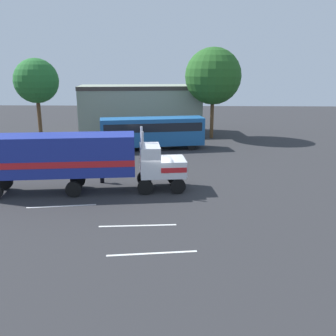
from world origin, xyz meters
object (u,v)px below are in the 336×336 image
object	(u,v)px
semi_truck	(76,158)
parked_car	(33,152)
tree_center	(213,76)
parked_bus	(152,130)
tree_left	(36,81)
person_bystander	(102,172)

from	to	relation	value
semi_truck	parked_car	bearing A→B (deg)	126.22
semi_truck	tree_center	size ratio (longest dim) A/B	1.31
parked_bus	tree_center	world-z (taller)	tree_center
tree_left	parked_car	bearing A→B (deg)	-74.91
person_bystander	tree_center	xyz separation A→B (m)	(9.93, 19.22, 6.66)
parked_bus	tree_center	bearing A→B (deg)	44.86
person_bystander	tree_left	world-z (taller)	tree_left
person_bystander	tree_left	distance (m)	19.93
person_bystander	tree_center	distance (m)	22.63
parked_bus	tree_left	size ratio (longest dim) A/B	1.17
semi_truck	person_bystander	distance (m)	3.05
parked_car	semi_truck	bearing A→B (deg)	-53.78
semi_truck	person_bystander	xyz separation A→B (m)	(1.33, 2.21, -1.63)
parked_car	tree_left	size ratio (longest dim) A/B	0.47
semi_truck	tree_center	world-z (taller)	tree_center
semi_truck	parked_car	size ratio (longest dim) A/B	3.15
semi_truck	parked_car	xyz separation A→B (m)	(-6.73, 9.19, -1.72)
tree_left	person_bystander	bearing A→B (deg)	-56.54
tree_left	tree_center	xyz separation A→B (m)	(20.38, 3.41, 0.47)
person_bystander	parked_bus	world-z (taller)	parked_bus
parked_bus	semi_truck	bearing A→B (deg)	-106.66
tree_left	tree_center	size ratio (longest dim) A/B	0.88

